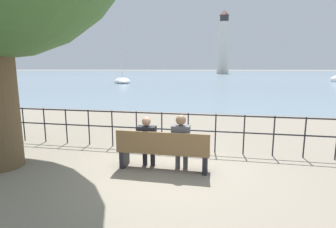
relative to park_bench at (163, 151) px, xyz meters
name	(u,v)px	position (x,y,z in m)	size (l,w,h in m)	color
ground_plane	(164,169)	(0.00, 0.07, -0.44)	(1000.00, 1000.00, 0.00)	gray
harbor_water	(219,72)	(0.00, 157.73, -0.44)	(600.00, 300.00, 0.01)	slate
park_bench	(163,151)	(0.00, 0.00, 0.00)	(2.06, 0.45, 0.90)	brown
seated_person_left	(147,140)	(-0.39, 0.08, 0.21)	(0.42, 0.35, 1.18)	black
seated_person_right	(181,140)	(0.39, 0.08, 0.25)	(0.40, 0.35, 1.26)	#4C4C51
promenade_railing	(175,125)	(0.00, 1.52, 0.25)	(11.11, 0.04, 1.05)	black
sailboat_0	(122,81)	(-14.34, 34.53, -0.16)	(4.94, 7.11, 10.91)	white
harbor_lighthouse	(223,45)	(1.61, 114.77, 12.05)	(5.28, 5.28, 26.86)	silver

